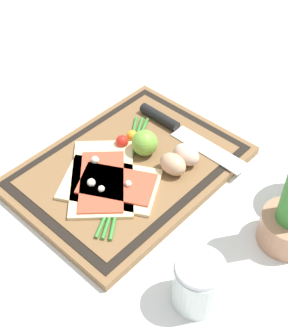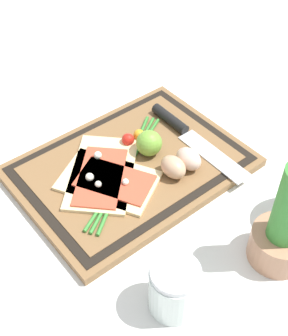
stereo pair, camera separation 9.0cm
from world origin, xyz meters
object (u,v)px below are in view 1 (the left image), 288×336
object	(u,v)px
egg_brown	(173,164)
cherry_tomato_red	(122,141)
pizza_slice_near	(102,178)
pizza_slice_far	(111,184)
lime	(145,143)
sauce_jar	(198,285)
egg_pink	(186,155)
cherry_tomato_yellow	(132,136)
knife	(174,126)

from	to	relation	value
egg_brown	cherry_tomato_red	xyz separation A→B (m)	(0.01, -0.12, -0.01)
cherry_tomato_red	pizza_slice_near	bearing A→B (deg)	22.46
pizza_slice_far	lime	distance (m)	0.11
cherry_tomato_red	sauce_jar	size ratio (longest dim) A/B	0.28
pizza_slice_far	cherry_tomato_red	distance (m)	0.11
pizza_slice_near	egg_pink	distance (m)	0.17
pizza_slice_near	lime	xyz separation A→B (m)	(-0.11, 0.01, 0.02)
pizza_slice_far	cherry_tomato_yellow	world-z (taller)	same
knife	egg_pink	distance (m)	0.10
pizza_slice_near	cherry_tomato_yellow	size ratio (longest dim) A/B	9.61
egg_brown	sauce_jar	size ratio (longest dim) A/B	0.60
cherry_tomato_red	egg_brown	bearing A→B (deg)	96.40
pizza_slice_far	lime	xyz separation A→B (m)	(-0.11, -0.02, 0.02)
egg_pink	lime	distance (m)	0.09
egg_brown	cherry_tomato_yellow	world-z (taller)	egg_brown
pizza_slice_near	egg_brown	xyz separation A→B (m)	(-0.11, 0.09, 0.02)
pizza_slice_far	lime	size ratio (longest dim) A/B	4.05
egg_pink	sauce_jar	world-z (taller)	sauce_jar
pizza_slice_far	knife	size ratio (longest dim) A/B	0.79
knife	cherry_tomato_yellow	distance (m)	0.10
lime	cherry_tomato_yellow	xyz separation A→B (m)	(-0.01, -0.05, -0.01)
pizza_slice_near	cherry_tomato_red	size ratio (longest dim) A/B	8.65
cherry_tomato_red	sauce_jar	world-z (taller)	sauce_jar
knife	sauce_jar	distance (m)	0.39
pizza_slice_far	sauce_jar	distance (m)	0.27
pizza_slice_near	pizza_slice_far	xyz separation A→B (m)	(-0.00, 0.02, 0.00)
cherry_tomato_yellow	knife	bearing A→B (deg)	153.97
egg_brown	cherry_tomato_yellow	size ratio (longest dim) A/B	2.39
pizza_slice_near	sauce_jar	world-z (taller)	sauce_jar
egg_brown	cherry_tomato_yellow	distance (m)	0.12
egg_pink	cherry_tomato_yellow	world-z (taller)	egg_pink
cherry_tomato_yellow	sauce_jar	bearing A→B (deg)	59.68
knife	egg_brown	xyz separation A→B (m)	(0.10, 0.08, 0.01)
pizza_slice_near	knife	world-z (taller)	pizza_slice_near
pizza_slice_near	cherry_tomato_yellow	distance (m)	0.13
cherry_tomato_yellow	sauce_jar	world-z (taller)	sauce_jar
pizza_slice_near	pizza_slice_far	distance (m)	0.02
cherry_tomato_yellow	sauce_jar	xyz separation A→B (m)	(0.19, 0.32, 0.01)
egg_pink	knife	bearing A→B (deg)	-126.17
lime	cherry_tomato_red	xyz separation A→B (m)	(0.02, -0.05, -0.01)
egg_pink	sauce_jar	bearing A→B (deg)	42.75
knife	egg_pink	xyz separation A→B (m)	(0.06, 0.08, 0.01)
cherry_tomato_red	lime	bearing A→B (deg)	110.16
egg_brown	sauce_jar	world-z (taller)	sauce_jar
pizza_slice_near	knife	distance (m)	0.21
knife	lime	distance (m)	0.10
lime	pizza_slice_near	bearing A→B (deg)	-3.90
lime	sauce_jar	size ratio (longest dim) A/B	0.56
egg_pink	cherry_tomato_yellow	size ratio (longest dim) A/B	2.39
egg_brown	lime	bearing A→B (deg)	-92.37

